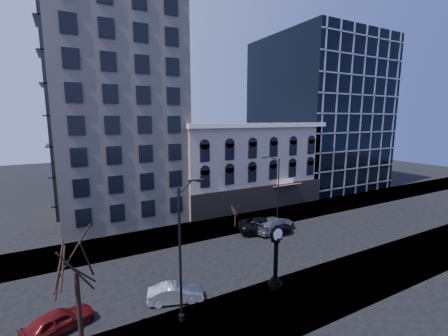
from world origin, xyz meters
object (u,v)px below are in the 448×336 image
car_near_a (58,321)px  car_near_b (175,293)px  street_clock (276,259)px  street_lamp_near (187,214)px

car_near_a → car_near_b: car_near_a is taller
street_clock → car_near_b: street_clock is taller
street_lamp_near → car_near_b: size_ratio=2.36×
street_lamp_near → car_near_a: (-7.68, 2.56, -6.47)m
street_clock → car_near_b: 7.90m
street_lamp_near → car_near_a: 10.37m
street_lamp_near → car_near_b: (-0.25, 2.05, -6.53)m
street_clock → car_near_a: (-14.86, 2.52, -1.70)m
street_lamp_near → car_near_a: street_lamp_near is taller
street_clock → street_lamp_near: size_ratio=0.54×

